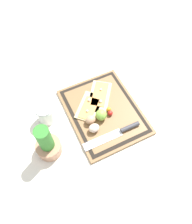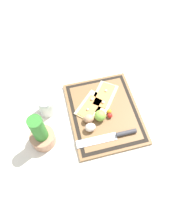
# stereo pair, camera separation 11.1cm
# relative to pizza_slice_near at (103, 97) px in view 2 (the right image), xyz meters

# --- Properties ---
(ground_plane) EXTENTS (6.00, 6.00, 0.00)m
(ground_plane) POSITION_rel_pizza_slice_near_xyz_m (-0.09, 0.02, -0.02)
(ground_plane) COLOR silver
(cutting_board) EXTENTS (0.45, 0.36, 0.02)m
(cutting_board) POSITION_rel_pizza_slice_near_xyz_m (-0.09, 0.02, -0.01)
(cutting_board) COLOR brown
(cutting_board) RESTS_ON ground_plane
(pizza_slice_near) EXTENTS (0.23, 0.20, 0.02)m
(pizza_slice_near) POSITION_rel_pizza_slice_near_xyz_m (0.00, 0.00, 0.00)
(pizza_slice_near) COLOR beige
(pizza_slice_near) RESTS_ON cutting_board
(pizza_slice_far) EXTENTS (0.20, 0.20, 0.02)m
(pizza_slice_far) POSITION_rel_pizza_slice_near_xyz_m (-0.04, 0.08, 0.00)
(pizza_slice_far) COLOR beige
(pizza_slice_far) RESTS_ON cutting_board
(knife) EXTENTS (0.04, 0.30, 0.02)m
(knife) POSITION_rel_pizza_slice_near_xyz_m (-0.23, -0.00, 0.00)
(knife) COLOR silver
(knife) RESTS_ON cutting_board
(egg_brown) EXTENTS (0.04, 0.05, 0.04)m
(egg_brown) POSITION_rel_pizza_slice_near_xyz_m (-0.12, 0.11, 0.02)
(egg_brown) COLOR tan
(egg_brown) RESTS_ON cutting_board
(egg_pink) EXTENTS (0.04, 0.05, 0.04)m
(egg_pink) POSITION_rel_pizza_slice_near_xyz_m (-0.17, 0.11, 0.02)
(egg_pink) COLOR beige
(egg_pink) RESTS_ON cutting_board
(lime) EXTENTS (0.06, 0.06, 0.06)m
(lime) POSITION_rel_pizza_slice_near_xyz_m (-0.12, 0.05, 0.02)
(lime) COLOR #7FB742
(lime) RESTS_ON cutting_board
(cherry_tomato_red) EXTENTS (0.03, 0.03, 0.03)m
(cherry_tomato_red) POSITION_rel_pizza_slice_near_xyz_m (-0.12, 0.00, 0.01)
(cherry_tomato_red) COLOR red
(cherry_tomato_red) RESTS_ON cutting_board
(cherry_tomato_yellow) EXTENTS (0.02, 0.02, 0.02)m
(cherry_tomato_yellow) POSITION_rel_pizza_slice_near_xyz_m (-0.10, -0.00, 0.01)
(cherry_tomato_yellow) COLOR orange
(cherry_tomato_yellow) RESTS_ON cutting_board
(herb_pot) EXTENTS (0.12, 0.12, 0.21)m
(herb_pot) POSITION_rel_pizza_slice_near_xyz_m (-0.16, 0.35, 0.05)
(herb_pot) COLOR #AD7A5B
(herb_pot) RESTS_ON ground_plane
(sauce_jar) EXTENTS (0.09, 0.09, 0.11)m
(sauce_jar) POSITION_rel_pizza_slice_near_xyz_m (0.00, 0.30, 0.02)
(sauce_jar) COLOR silver
(sauce_jar) RESTS_ON ground_plane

